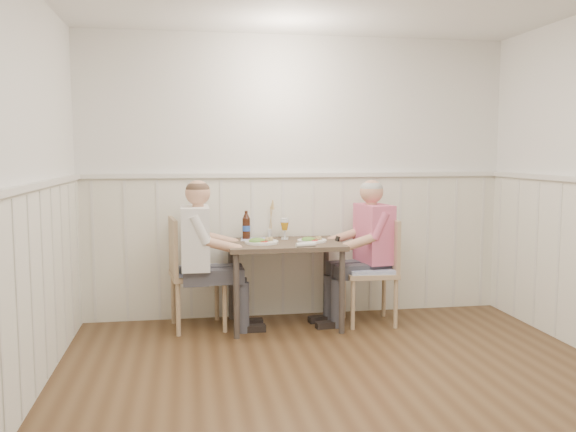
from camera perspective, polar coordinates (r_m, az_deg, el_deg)
The scene contains 16 objects.
ground_plane at distance 3.83m, azimuth 7.19°, elevation -17.63°, with size 4.50×4.50×0.00m, color #49301A.
room_shell at distance 3.51m, azimuth 7.52°, elevation 5.71°, with size 4.04×4.54×2.60m.
wainscot at distance 4.26m, azimuth 4.66°, elevation -5.45°, with size 4.00×4.49×1.34m.
dining_table at distance 5.34m, azimuth -0.35°, elevation -3.48°, with size 0.99×0.70×0.75m.
chair_right at distance 5.52m, azimuth 8.21°, elevation -4.72°, with size 0.47×0.47×0.94m.
chair_left at distance 5.36m, azimuth -9.08°, elevation -4.89°, with size 0.51×0.51×0.97m.
man_in_pink at distance 5.55m, azimuth 7.62°, elevation -4.25°, with size 0.64×0.45×1.31m.
diner_cream at distance 5.25m, azimuth -8.20°, elevation -4.80°, with size 0.61×0.42×1.32m.
plate_man at distance 5.34m, azimuth 2.19°, elevation -2.20°, with size 0.26×0.26×0.06m.
plate_diner at distance 5.25m, azimuth -2.63°, elevation -2.33°, with size 0.29×0.29×0.07m.
beer_glass_a at distance 5.54m, azimuth -0.30°, elevation -0.82°, with size 0.07×0.07×0.19m.
beer_glass_b at distance 5.47m, azimuth -0.32°, elevation -0.89°, with size 0.07×0.07×0.19m.
beer_bottle at distance 5.50m, azimuth -3.93°, elevation -0.99°, with size 0.07×0.07×0.26m.
rolled_napkin at distance 5.06m, azimuth 1.68°, elevation -2.68°, with size 0.18×0.08×0.04m.
grass_vase at distance 5.59m, azimuth -1.71°, elevation -0.35°, with size 0.04×0.04×0.37m.
gingham_mat at distance 5.49m, azimuth -3.06°, elevation -2.18°, with size 0.28×0.24×0.01m.
Camera 1 is at (-1.02, -3.36, 1.53)m, focal length 38.00 mm.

